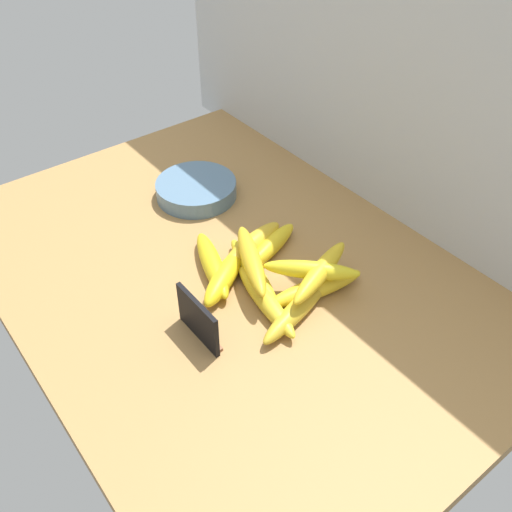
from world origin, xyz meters
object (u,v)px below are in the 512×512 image
banana_3 (265,301)px  banana_6 (212,264)px  banana_0 (253,272)px  banana_4 (315,288)px  banana_10 (320,272)px  banana_8 (251,260)px  chalkboard_sign (198,321)px  banana_7 (224,277)px  banana_1 (271,246)px  banana_9 (311,270)px  banana_2 (298,309)px  banana_5 (252,245)px  fruit_bowl (196,189)px

banana_3 → banana_6: (-13.42, -2.01, 0.20)cm
banana_0 → banana_4: bearing=29.9°
banana_10 → banana_8: bearing=-144.0°
chalkboard_sign → banana_7: (-7.64, 10.52, -1.91)cm
banana_1 → banana_3: banana_1 is taller
chalkboard_sign → banana_4: chalkboard_sign is taller
banana_9 → banana_6: bearing=-144.5°
chalkboard_sign → banana_0: 16.94cm
banana_1 → banana_3: bearing=-42.7°
banana_2 → banana_5: banana_5 is taller
banana_7 → banana_10: bearing=44.7°
banana_0 → banana_5: size_ratio=1.18×
banana_6 → fruit_bowl: bearing=153.4°
banana_1 → banana_2: size_ratio=0.81×
fruit_bowl → banana_1: 25.29cm
banana_10 → fruit_bowl: bearing=-179.3°
fruit_bowl → banana_2: fruit_bowl is taller
banana_8 → banana_0: bearing=106.9°
banana_0 → banana_10: (10.41, 6.92, 3.69)cm
banana_1 → banana_10: 14.58cm
banana_5 → banana_6: 9.19cm
banana_1 → banana_8: (3.87, -7.71, 3.31)cm
banana_3 → banana_10: size_ratio=1.05×
banana_5 → banana_9: 15.42cm
banana_5 → banana_8: (6.03, -4.77, 2.98)cm
banana_3 → banana_7: (-9.12, -2.32, 0.28)cm
banana_2 → banana_5: bearing=168.0°
banana_3 → banana_10: (3.17, 9.85, 3.68)cm
banana_5 → banana_8: bearing=-38.3°
banana_2 → banana_8: size_ratio=1.03×
banana_9 → banana_8: bearing=-144.1°
banana_7 → banana_9: bearing=45.6°
banana_6 → banana_10: size_ratio=1.02×
chalkboard_sign → banana_9: (3.34, 21.74, 1.49)cm
banana_2 → banana_9: 7.37cm
chalkboard_sign → banana_5: size_ratio=0.64×
chalkboard_sign → banana_0: size_ratio=0.55×
banana_3 → banana_7: 9.41cm
banana_3 → banana_5: 14.95cm
banana_10 → banana_3: bearing=-107.8°
banana_3 → banana_2: bearing=33.4°
chalkboard_sign → banana_7: 13.14cm
banana_1 → banana_10: (14.12, -0.27, 3.62)cm
banana_8 → banana_1: bearing=116.7°
banana_6 → banana_2: bearing=16.1°
chalkboard_sign → banana_5: chalkboard_sign is taller
chalkboard_sign → banana_5: 23.22cm
chalkboard_sign → banana_3: bearing=83.4°
fruit_bowl → banana_1: bearing=1.6°
chalkboard_sign → banana_4: (4.68, 21.79, -2.00)cm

